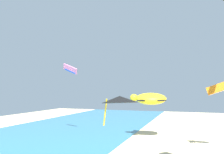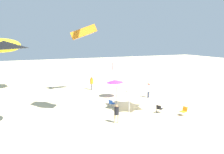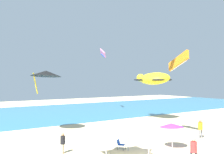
{
  "view_description": "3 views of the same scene",
  "coord_description": "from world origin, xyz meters",
  "px_view_note": "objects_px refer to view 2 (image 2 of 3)",
  "views": [
    {
      "loc": [
        -23.91,
        7.0,
        7.44
      ],
      "look_at": [
        0.22,
        15.47,
        9.02
      ],
      "focal_mm": 36.18,
      "sensor_mm": 36.0,
      "label": 1
    },
    {
      "loc": [
        -23.74,
        13.56,
        7.2
      ],
      "look_at": [
        -1.4,
        3.33,
        3.28
      ],
      "focal_mm": 39.65,
      "sensor_mm": 36.0,
      "label": 2
    },
    {
      "loc": [
        -12.88,
        -13.58,
        5.79
      ],
      "look_at": [
        0.22,
        6.36,
        6.21
      ],
      "focal_mm": 38.56,
      "sensor_mm": 36.0,
      "label": 3
    }
  ],
  "objects_px": {
    "canopy_tent": "(136,85)",
    "banner_flag": "(113,72)",
    "kite_parafoil_orange": "(84,32)",
    "folding_chair_left_of_tent": "(184,111)",
    "person_beachcomber": "(117,112)",
    "folding_chair_facing_ocean": "(159,108)",
    "beach_umbrella": "(115,81)",
    "kite_turtle_yellow": "(1,45)",
    "folding_chair_near_cooler": "(112,103)",
    "person_watching_sky": "(92,82)",
    "kite_delta_black": "(4,45)",
    "person_by_tent": "(149,89)"
  },
  "relations": [
    {
      "from": "canopy_tent",
      "to": "folding_chair_near_cooler",
      "type": "distance_m",
      "value": 3.21
    },
    {
      "from": "person_watching_sky",
      "to": "kite_parafoil_orange",
      "type": "bearing_deg",
      "value": 142.71
    },
    {
      "from": "folding_chair_left_of_tent",
      "to": "person_beachcomber",
      "type": "bearing_deg",
      "value": -113.25
    },
    {
      "from": "folding_chair_facing_ocean",
      "to": "kite_turtle_yellow",
      "type": "distance_m",
      "value": 22.44
    },
    {
      "from": "canopy_tent",
      "to": "kite_parafoil_orange",
      "type": "height_order",
      "value": "kite_parafoil_orange"
    },
    {
      "from": "person_beachcomber",
      "to": "person_watching_sky",
      "type": "distance_m",
      "value": 14.0
    },
    {
      "from": "beach_umbrella",
      "to": "banner_flag",
      "type": "distance_m",
      "value": 5.99
    },
    {
      "from": "folding_chair_facing_ocean",
      "to": "person_beachcomber",
      "type": "xyz_separation_m",
      "value": [
        -0.83,
        4.98,
        0.48
      ]
    },
    {
      "from": "banner_flag",
      "to": "kite_delta_black",
      "type": "relative_size",
      "value": 0.78
    },
    {
      "from": "person_beachcomber",
      "to": "banner_flag",
      "type": "bearing_deg",
      "value": -80.3
    },
    {
      "from": "canopy_tent",
      "to": "kite_turtle_yellow",
      "type": "distance_m",
      "value": 19.54
    },
    {
      "from": "canopy_tent",
      "to": "banner_flag",
      "type": "height_order",
      "value": "banner_flag"
    },
    {
      "from": "banner_flag",
      "to": "kite_turtle_yellow",
      "type": "xyz_separation_m",
      "value": [
        3.96,
        14.59,
        3.93
      ]
    },
    {
      "from": "beach_umbrella",
      "to": "kite_parafoil_orange",
      "type": "distance_m",
      "value": 7.49
    },
    {
      "from": "person_watching_sky",
      "to": "kite_delta_black",
      "type": "height_order",
      "value": "kite_delta_black"
    },
    {
      "from": "folding_chair_facing_ocean",
      "to": "banner_flag",
      "type": "relative_size",
      "value": 0.22
    },
    {
      "from": "folding_chair_facing_ocean",
      "to": "banner_flag",
      "type": "distance_m",
      "value": 13.25
    },
    {
      "from": "folding_chair_near_cooler",
      "to": "folding_chair_left_of_tent",
      "type": "bearing_deg",
      "value": -169.03
    },
    {
      "from": "folding_chair_facing_ocean",
      "to": "kite_delta_black",
      "type": "distance_m",
      "value": 14.73
    },
    {
      "from": "person_watching_sky",
      "to": "canopy_tent",
      "type": "bearing_deg",
      "value": -167.14
    },
    {
      "from": "folding_chair_near_cooler",
      "to": "folding_chair_facing_ocean",
      "type": "bearing_deg",
      "value": -170.14
    },
    {
      "from": "person_beachcomber",
      "to": "canopy_tent",
      "type": "bearing_deg",
      "value": -107.08
    },
    {
      "from": "canopy_tent",
      "to": "folding_chair_near_cooler",
      "type": "bearing_deg",
      "value": 51.6
    },
    {
      "from": "folding_chair_facing_ocean",
      "to": "person_beachcomber",
      "type": "distance_m",
      "value": 5.07
    },
    {
      "from": "beach_umbrella",
      "to": "kite_turtle_yellow",
      "type": "height_order",
      "value": "kite_turtle_yellow"
    },
    {
      "from": "canopy_tent",
      "to": "beach_umbrella",
      "type": "xyz_separation_m",
      "value": [
        5.44,
        -0.21,
        -0.46
      ]
    },
    {
      "from": "folding_chair_near_cooler",
      "to": "kite_turtle_yellow",
      "type": "bearing_deg",
      "value": 4.43
    },
    {
      "from": "canopy_tent",
      "to": "kite_delta_black",
      "type": "distance_m",
      "value": 12.79
    },
    {
      "from": "folding_chair_left_of_tent",
      "to": "person_by_tent",
      "type": "height_order",
      "value": "person_by_tent"
    },
    {
      "from": "banner_flag",
      "to": "kite_delta_black",
      "type": "distance_m",
      "value": 19.71
    },
    {
      "from": "beach_umbrella",
      "to": "person_watching_sky",
      "type": "relative_size",
      "value": 1.18
    },
    {
      "from": "banner_flag",
      "to": "kite_parafoil_orange",
      "type": "bearing_deg",
      "value": 108.76
    },
    {
      "from": "folding_chair_left_of_tent",
      "to": "folding_chair_near_cooler",
      "type": "height_order",
      "value": "same"
    },
    {
      "from": "banner_flag",
      "to": "kite_turtle_yellow",
      "type": "bearing_deg",
      "value": 74.81
    },
    {
      "from": "beach_umbrella",
      "to": "kite_turtle_yellow",
      "type": "bearing_deg",
      "value": 52.29
    },
    {
      "from": "person_by_tent",
      "to": "kite_parafoil_orange",
      "type": "xyz_separation_m",
      "value": [
        5.63,
        6.26,
        6.79
      ]
    },
    {
      "from": "folding_chair_near_cooler",
      "to": "person_watching_sky",
      "type": "xyz_separation_m",
      "value": [
        9.21,
        -1.15,
        0.63
      ]
    },
    {
      "from": "folding_chair_near_cooler",
      "to": "kite_delta_black",
      "type": "relative_size",
      "value": 0.17
    },
    {
      "from": "kite_delta_black",
      "to": "kite_parafoil_orange",
      "type": "relative_size",
      "value": 1.43
    },
    {
      "from": "person_watching_sky",
      "to": "kite_turtle_yellow",
      "type": "xyz_separation_m",
      "value": [
        4.14,
        11.21,
        5.1
      ]
    },
    {
      "from": "folding_chair_near_cooler",
      "to": "person_watching_sky",
      "type": "relative_size",
      "value": 0.44
    },
    {
      "from": "beach_umbrella",
      "to": "person_beachcomber",
      "type": "xyz_separation_m",
      "value": [
        -8.39,
        3.79,
        -1.04
      ]
    },
    {
      "from": "banner_flag",
      "to": "person_watching_sky",
      "type": "bearing_deg",
      "value": 92.97
    },
    {
      "from": "canopy_tent",
      "to": "folding_chair_left_of_tent",
      "type": "bearing_deg",
      "value": -140.68
    },
    {
      "from": "beach_umbrella",
      "to": "folding_chair_near_cooler",
      "type": "bearing_deg",
      "value": 150.53
    },
    {
      "from": "folding_chair_left_of_tent",
      "to": "folding_chair_facing_ocean",
      "type": "bearing_deg",
      "value": -150.76
    },
    {
      "from": "folding_chair_left_of_tent",
      "to": "kite_parafoil_orange",
      "type": "relative_size",
      "value": 0.24
    },
    {
      "from": "person_watching_sky",
      "to": "kite_turtle_yellow",
      "type": "distance_m",
      "value": 12.99
    },
    {
      "from": "person_watching_sky",
      "to": "kite_turtle_yellow",
      "type": "height_order",
      "value": "kite_turtle_yellow"
    },
    {
      "from": "canopy_tent",
      "to": "beach_umbrella",
      "type": "bearing_deg",
      "value": -2.16
    }
  ]
}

